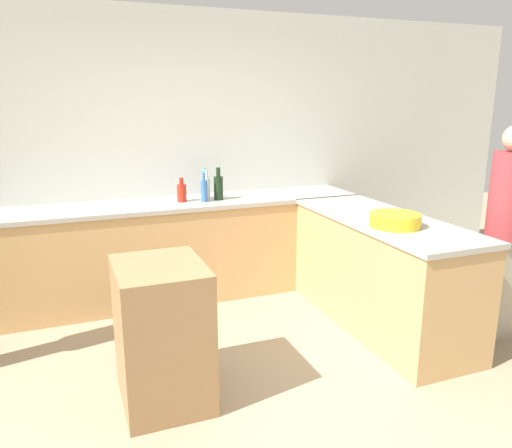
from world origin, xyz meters
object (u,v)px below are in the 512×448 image
hot_sauce_bottle (182,192)px  wine_bottle_dark (218,187)px  mixing_bowl (395,220)px  water_bottle_blue (204,190)px  island_table (162,333)px  vinegar_bottle_clear (207,188)px  dish_soap_bottle (206,186)px  person_at_peninsula (506,225)px

hot_sauce_bottle → wine_bottle_dark: size_ratio=0.73×
mixing_bowl → water_bottle_blue: (-1.08, 1.43, 0.06)m
hot_sauce_bottle → island_table: bearing=-107.7°
mixing_bowl → hot_sauce_bottle: bearing=130.4°
water_bottle_blue → vinegar_bottle_clear: vinegar_bottle_clear is taller
island_table → wine_bottle_dark: wine_bottle_dark is taller
island_table → dish_soap_bottle: 1.98m
person_at_peninsula → dish_soap_bottle: bearing=135.5°
mixing_bowl → vinegar_bottle_clear: 1.82m
water_bottle_blue → hot_sauce_bottle: 0.21m
person_at_peninsula → hot_sauce_bottle: bearing=140.2°
dish_soap_bottle → vinegar_bottle_clear: (-0.01, -0.08, -0.00)m
island_table → water_bottle_blue: bearing=65.4°
hot_sauce_bottle → person_at_peninsula: size_ratio=0.13×
island_table → mixing_bowl: 1.89m
mixing_bowl → water_bottle_blue: bearing=127.3°
hot_sauce_bottle → wine_bottle_dark: (0.35, -0.04, 0.03)m
island_table → mixing_bowl: size_ratio=2.38×
mixing_bowl → hot_sauce_bottle: size_ratio=1.68×
island_table → hot_sauce_bottle: size_ratio=4.01×
island_table → water_bottle_blue: (0.72, 1.57, 0.59)m
hot_sauce_bottle → vinegar_bottle_clear: bearing=-2.9°
wine_bottle_dark → vinegar_bottle_clear: size_ratio=1.07×
wine_bottle_dark → person_at_peninsula: size_ratio=0.18×
wine_bottle_dark → vinegar_bottle_clear: (-0.11, 0.03, -0.01)m
dish_soap_bottle → person_at_peninsula: person_at_peninsula is taller
person_at_peninsula → mixing_bowl: bearing=163.0°
wine_bottle_dark → vinegar_bottle_clear: wine_bottle_dark is taller
island_table → wine_bottle_dark: bearing=61.6°
island_table → mixing_bowl: bearing=4.6°
water_bottle_blue → person_at_peninsula: size_ratio=0.16×
dish_soap_bottle → mixing_bowl: bearing=-56.9°
island_table → vinegar_bottle_clear: (0.76, 1.64, 0.60)m
hot_sauce_bottle → water_bottle_blue: bearing=-21.9°
island_table → hot_sauce_bottle: bearing=72.3°
mixing_bowl → dish_soap_bottle: bearing=123.1°
island_table → vinegar_bottle_clear: vinegar_bottle_clear is taller
mixing_bowl → dish_soap_bottle: dish_soap_bottle is taller
vinegar_bottle_clear → person_at_peninsula: 2.56m
water_bottle_blue → person_at_peninsula: bearing=-41.2°
wine_bottle_dark → dish_soap_bottle: bearing=130.7°
mixing_bowl → dish_soap_bottle: (-1.03, 1.58, 0.06)m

